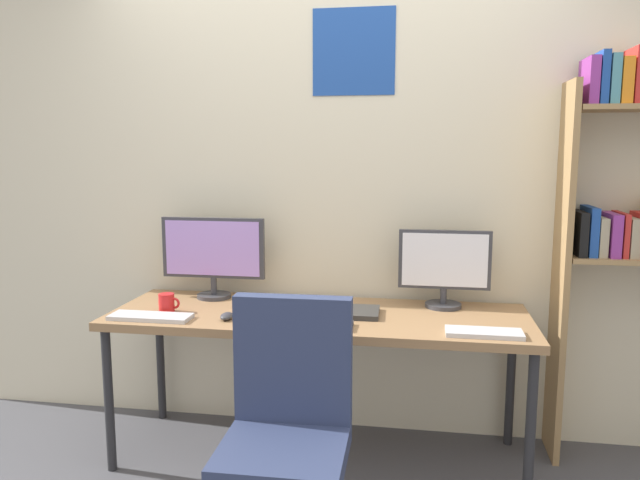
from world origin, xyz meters
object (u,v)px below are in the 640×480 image
keyboard_center (310,324)px  keyboard_right (484,333)px  monitor_right (444,266)px  laptop_closed (346,312)px  desk (318,324)px  office_chair (287,464)px  keyboard_left (151,317)px  monitor_left (213,253)px  computer_mouse (227,316)px  coffee_mug (167,303)px

keyboard_center → keyboard_right: bearing=0.0°
monitor_right → laptop_closed: monitor_right is taller
desk → office_chair: 0.86m
keyboard_left → desk: bearing=16.9°
monitor_left → keyboard_left: size_ratio=1.45×
office_chair → laptop_closed: 0.89m
keyboard_center → monitor_right: bearing=36.4°
office_chair → monitor_left: (-0.62, 1.03, 0.58)m
monitor_left → computer_mouse: size_ratio=5.78×
monitor_left → keyboard_right: size_ratio=1.71×
office_chair → desk: bearing=91.5°
computer_mouse → coffee_mug: 0.34m
desk → keyboard_right: (0.76, -0.23, 0.06)m
keyboard_right → coffee_mug: (-1.49, 0.13, 0.04)m
monitor_left → computer_mouse: 0.50m
monitor_right → computer_mouse: bearing=-158.5°
keyboard_right → coffee_mug: 1.49m
keyboard_left → keyboard_center: size_ratio=1.00×
office_chair → keyboard_left: 1.03m
monitor_right → keyboard_right: monitor_right is taller
office_chair → monitor_left: bearing=121.2°
laptop_closed → keyboard_center: bearing=-122.0°
laptop_closed → coffee_mug: size_ratio=3.02×
keyboard_left → keyboard_right: 1.51m
desk → computer_mouse: 0.45m
monitor_right → office_chair: bearing=-119.4°
coffee_mug → keyboard_center: bearing=-10.1°
desk → keyboard_right: size_ratio=6.22×
desk → monitor_right: bearing=19.5°
keyboard_left → computer_mouse: 0.36m
monitor_right → keyboard_left: (-1.36, -0.44, -0.20)m
computer_mouse → laptop_closed: size_ratio=0.30×
computer_mouse → laptop_closed: computer_mouse is taller
monitor_left → computer_mouse: monitor_left is taller
monitor_left → keyboard_left: (-0.16, -0.44, -0.23)m
keyboard_center → computer_mouse: 0.40m
computer_mouse → keyboard_center: bearing=-6.8°
office_chair → monitor_left: 1.33m
desk → computer_mouse: (-0.40, -0.18, 0.07)m
office_chair → coffee_mug: bearing=136.5°
keyboard_left → keyboard_center: (0.76, 0.00, 0.00)m
keyboard_left → laptop_closed: (0.89, 0.23, 0.00)m
office_chair → keyboard_left: (-0.78, 0.58, 0.35)m
monitor_right → keyboard_left: size_ratio=1.18×
keyboard_center → computer_mouse: size_ratio=3.97×
monitor_left → computer_mouse: (0.20, -0.39, -0.23)m
monitor_left → laptop_closed: monitor_left is taller
computer_mouse → keyboard_left: bearing=-172.3°
laptop_closed → computer_mouse: bearing=-163.1°
keyboard_left → office_chair: bearing=-36.9°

